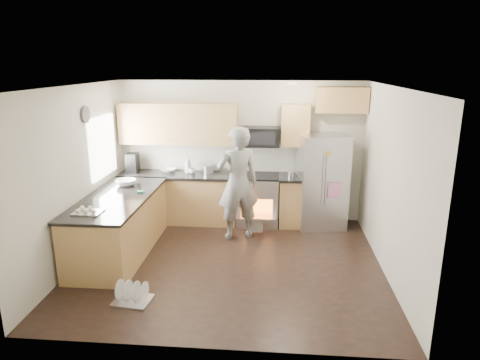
# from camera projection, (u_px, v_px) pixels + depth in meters

# --- Properties ---
(ground) EXTENTS (4.50, 4.50, 0.00)m
(ground) POSITION_uv_depth(u_px,v_px,m) (229.00, 263.00, 6.42)
(ground) COLOR black
(ground) RESTS_ON ground
(room_shell) EXTENTS (4.54, 4.04, 2.62)m
(room_shell) POSITION_uv_depth(u_px,v_px,m) (226.00, 154.00, 5.99)
(room_shell) COLOR beige
(room_shell) RESTS_ON ground
(back_cabinet_run) EXTENTS (4.45, 0.64, 2.50)m
(back_cabinet_run) POSITION_uv_depth(u_px,v_px,m) (207.00, 171.00, 7.89)
(back_cabinet_run) COLOR #A78043
(back_cabinet_run) RESTS_ON ground
(peninsula) EXTENTS (0.96, 2.36, 1.03)m
(peninsula) POSITION_uv_depth(u_px,v_px,m) (119.00, 224.00, 6.68)
(peninsula) COLOR #A78043
(peninsula) RESTS_ON ground
(stove_range) EXTENTS (0.76, 0.97, 1.79)m
(stove_range) POSITION_uv_depth(u_px,v_px,m) (258.00, 188.00, 7.84)
(stove_range) COLOR #B7B7BC
(stove_range) RESTS_ON ground
(refrigerator) EXTENTS (0.93, 0.78, 1.69)m
(refrigerator) POSITION_uv_depth(u_px,v_px,m) (322.00, 181.00, 7.67)
(refrigerator) COLOR #B7B7BC
(refrigerator) RESTS_ON ground
(person) EXTENTS (0.82, 0.68, 1.92)m
(person) POSITION_uv_depth(u_px,v_px,m) (238.00, 183.00, 7.13)
(person) COLOR gray
(person) RESTS_ON ground
(dish_rack) EXTENTS (0.49, 0.41, 0.28)m
(dish_rack) POSITION_uv_depth(u_px,v_px,m) (133.00, 296.00, 5.37)
(dish_rack) COLOR #B7B7BC
(dish_rack) RESTS_ON ground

